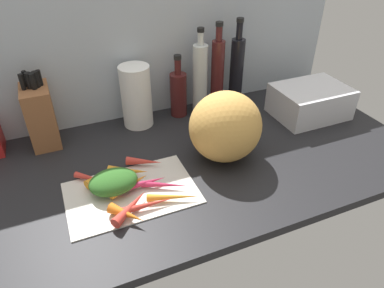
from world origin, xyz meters
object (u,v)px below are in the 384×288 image
(carrot_2, at_px, (144,162))
(carrot_6, at_px, (165,185))
(carrot_10, at_px, (93,179))
(bottle_3, at_px, (236,71))
(carrot_5, at_px, (147,205))
(carrot_9, at_px, (127,214))
(carrot_1, at_px, (129,185))
(cutting_board, at_px, (131,192))
(bottle_2, at_px, (217,75))
(paper_towel_roll, at_px, (136,96))
(carrot_4, at_px, (139,184))
(knife_block, at_px, (40,114))
(carrot_7, at_px, (101,176))
(carrot_0, at_px, (131,207))
(winter_squash, at_px, (225,127))
(dish_rack, at_px, (310,101))
(bottle_1, at_px, (200,79))
(bottle_0, at_px, (178,93))
(carrot_8, at_px, (128,171))
(carrot_3, at_px, (173,197))

(carrot_2, relative_size, carrot_6, 0.83)
(carrot_10, height_order, bottle_3, bottle_3)
(bottle_3, bearing_deg, carrot_5, -138.73)
(carrot_9, xyz_separation_m, bottle_3, (0.61, 0.49, 0.13))
(carrot_1, bearing_deg, carrot_9, -108.07)
(carrot_1, height_order, carrot_5, carrot_1)
(cutting_board, xyz_separation_m, bottle_2, (0.48, 0.38, 0.16))
(carrot_6, height_order, paper_towel_roll, paper_towel_roll)
(cutting_board, xyz_separation_m, carrot_4, (0.03, 0.00, 0.02))
(knife_block, bearing_deg, carrot_7, -65.84)
(carrot_1, height_order, paper_towel_roll, paper_towel_roll)
(carrot_1, distance_m, carrot_9, 0.13)
(carrot_6, xyz_separation_m, carrot_9, (-0.14, -0.08, 0.01))
(carrot_0, relative_size, bottle_3, 0.39)
(carrot_9, height_order, winter_squash, winter_squash)
(cutting_board, xyz_separation_m, carrot_10, (-0.10, 0.09, 0.01))
(bottle_2, distance_m, dish_rack, 0.40)
(carrot_9, relative_size, dish_rack, 0.39)
(carrot_2, relative_size, carrot_5, 0.75)
(knife_block, bearing_deg, bottle_1, -1.81)
(carrot_7, distance_m, bottle_2, 0.64)
(carrot_10, relative_size, paper_towel_roll, 0.51)
(carrot_9, bearing_deg, bottle_1, 48.09)
(carrot_2, relative_size, carrot_10, 0.95)
(carrot_2, bearing_deg, carrot_6, -79.37)
(carrot_4, bearing_deg, bottle_2, 40.12)
(carrot_6, bearing_deg, carrot_10, 149.44)
(carrot_7, relative_size, knife_block, 0.41)
(carrot_9, height_order, bottle_2, bottle_2)
(carrot_1, relative_size, bottle_0, 0.53)
(cutting_board, bearing_deg, carrot_7, 129.04)
(bottle_1, xyz_separation_m, bottle_3, (0.17, 0.00, 0.00))
(winter_squash, bearing_deg, carrot_2, 170.06)
(carrot_0, xyz_separation_m, winter_squash, (0.37, 0.14, 0.10))
(carrot_2, xyz_separation_m, knife_block, (-0.29, 0.29, 0.09))
(cutting_board, height_order, winter_squash, winter_squash)
(knife_block, bearing_deg, bottle_3, -1.30)
(carrot_2, distance_m, carrot_6, 0.14)
(carrot_6, height_order, winter_squash, winter_squash)
(paper_towel_roll, height_order, bottle_0, bottle_0)
(carrot_1, xyz_separation_m, bottle_2, (0.48, 0.37, 0.14))
(carrot_6, distance_m, carrot_8, 0.14)
(carrot_0, height_order, carrot_8, carrot_8)
(carrot_1, distance_m, carrot_5, 0.11)
(carrot_0, relative_size, knife_block, 0.53)
(carrot_8, distance_m, bottle_2, 0.57)
(carrot_1, xyz_separation_m, paper_towel_roll, (0.14, 0.38, 0.10))
(carrot_8, bearing_deg, carrot_5, -85.18)
(bottle_1, bearing_deg, paper_towel_roll, 178.11)
(carrot_1, height_order, carrot_3, carrot_1)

